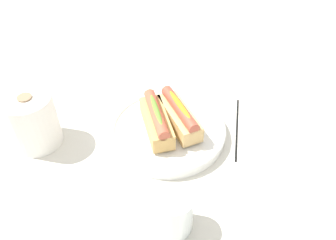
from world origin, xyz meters
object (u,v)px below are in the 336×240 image
paper_towel_roll (33,121)px  chopstick_near (237,128)px  hotdog_back (157,120)px  serving_bowl (168,131)px  water_glass (172,214)px  hotdog_front (179,115)px

paper_towel_roll → chopstick_near: bearing=-86.3°
hotdog_back → paper_towel_roll: bearing=90.6°
serving_bowl → water_glass: size_ratio=3.04×
hotdog_front → paper_towel_roll: (-0.02, 0.33, 0.01)m
hotdog_back → water_glass: hotdog_back is taller
serving_bowl → paper_towel_roll: paper_towel_roll is taller
hotdog_back → water_glass: 0.24m
hotdog_back → hotdog_front: bearing=-73.3°
serving_bowl → hotdog_front: 0.05m
paper_towel_roll → hotdog_front: bearing=-86.7°
water_glass → chopstick_near: (0.26, -0.17, -0.04)m
chopstick_near → hotdog_back: bearing=109.3°
hotdog_front → hotdog_back: 0.06m
hotdog_back → water_glass: size_ratio=1.75×
hotdog_front → hotdog_back: same height
water_glass → paper_towel_roll: size_ratio=0.67×
paper_towel_roll → chopstick_near: (0.03, -0.47, -0.06)m
paper_towel_roll → chopstick_near: 0.48m
serving_bowl → chopstick_near: (0.02, -0.17, -0.01)m
hotdog_front → chopstick_near: bearing=-85.2°
serving_bowl → hotdog_front: (0.01, -0.03, 0.04)m
hotdog_back → serving_bowl: bearing=-73.3°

